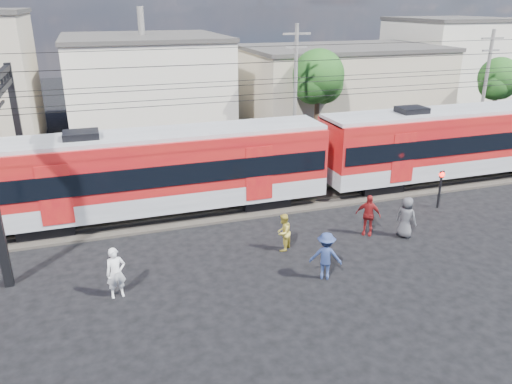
# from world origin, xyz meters

# --- Properties ---
(ground) EXTENTS (120.00, 120.00, 0.00)m
(ground) POSITION_xyz_m (0.00, 0.00, 0.00)
(ground) COLOR black
(ground) RESTS_ON ground
(track_bed) EXTENTS (70.00, 3.40, 0.12)m
(track_bed) POSITION_xyz_m (0.00, 8.00, 0.06)
(track_bed) COLOR #2D2823
(track_bed) RESTS_ON ground
(rail_near) EXTENTS (70.00, 0.12, 0.12)m
(rail_near) POSITION_xyz_m (0.00, 7.25, 0.18)
(rail_near) COLOR #59544C
(rail_near) RESTS_ON track_bed
(rail_far) EXTENTS (70.00, 0.12, 0.12)m
(rail_far) POSITION_xyz_m (0.00, 8.75, 0.18)
(rail_far) COLOR #59544C
(rail_far) RESTS_ON track_bed
(commuter_train) EXTENTS (50.30, 3.08, 4.17)m
(commuter_train) POSITION_xyz_m (-3.57, 8.00, 2.40)
(commuter_train) COLOR black
(commuter_train) RESTS_ON ground
(catenary) EXTENTS (70.00, 9.30, 7.52)m
(catenary) POSITION_xyz_m (-8.65, 8.00, 5.14)
(catenary) COLOR black
(catenary) RESTS_ON ground
(building_midwest) EXTENTS (12.24, 12.24, 7.30)m
(building_midwest) POSITION_xyz_m (-2.00, 27.00, 3.66)
(building_midwest) COLOR beige
(building_midwest) RESTS_ON ground
(building_mideast) EXTENTS (16.32, 10.20, 6.30)m
(building_mideast) POSITION_xyz_m (14.00, 24.00, 3.16)
(building_mideast) COLOR tan
(building_mideast) RESTS_ON ground
(building_east) EXTENTS (10.20, 10.20, 8.30)m
(building_east) POSITION_xyz_m (28.00, 28.00, 4.16)
(building_east) COLOR beige
(building_east) RESTS_ON ground
(utility_pole_mid) EXTENTS (1.80, 0.24, 8.50)m
(utility_pole_mid) POSITION_xyz_m (6.00, 15.00, 4.53)
(utility_pole_mid) COLOR slate
(utility_pole_mid) RESTS_ON ground
(utility_pole_east) EXTENTS (1.80, 0.24, 8.00)m
(utility_pole_east) POSITION_xyz_m (20.00, 14.00, 4.28)
(utility_pole_east) COLOR slate
(utility_pole_east) RESTS_ON ground
(tree_near) EXTENTS (3.82, 3.64, 6.72)m
(tree_near) POSITION_xyz_m (9.19, 18.09, 4.66)
(tree_near) COLOR #382619
(tree_near) RESTS_ON ground
(tree_far) EXTENTS (3.36, 3.12, 5.76)m
(tree_far) POSITION_xyz_m (24.19, 17.09, 3.99)
(tree_far) COLOR #382619
(tree_far) RESTS_ON ground
(pedestrian_a) EXTENTS (0.73, 0.53, 1.86)m
(pedestrian_a) POSITION_xyz_m (-6.27, 1.49, 0.93)
(pedestrian_a) COLOR white
(pedestrian_a) RESTS_ON ground
(pedestrian_b) EXTENTS (0.98, 0.98, 1.61)m
(pedestrian_b) POSITION_xyz_m (0.53, 2.93, 0.80)
(pedestrian_b) COLOR gold
(pedestrian_b) RESTS_ON ground
(pedestrian_c) EXTENTS (1.38, 1.17, 1.85)m
(pedestrian_c) POSITION_xyz_m (1.18, 0.31, 0.93)
(pedestrian_c) COLOR navy
(pedestrian_c) RESTS_ON ground
(pedestrian_d) EXTENTS (1.14, 1.05, 1.87)m
(pedestrian_d) POSITION_xyz_m (4.62, 3.14, 0.93)
(pedestrian_d) COLOR maroon
(pedestrian_d) RESTS_ON ground
(pedestrian_e) EXTENTS (0.98, 1.08, 1.85)m
(pedestrian_e) POSITION_xyz_m (6.08, 2.40, 0.93)
(pedestrian_e) COLOR #45454A
(pedestrian_e) RESTS_ON ground
(car_silver) EXTENTS (4.25, 2.43, 1.36)m
(car_silver) POSITION_xyz_m (19.02, 12.28, 0.68)
(car_silver) COLOR #B6B8BE
(car_silver) RESTS_ON ground
(crossing_signal) EXTENTS (0.28, 0.28, 1.94)m
(crossing_signal) POSITION_xyz_m (9.60, 4.73, 1.34)
(crossing_signal) COLOR black
(crossing_signal) RESTS_ON ground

